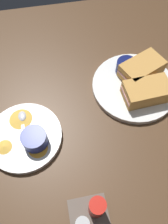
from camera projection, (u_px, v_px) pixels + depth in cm
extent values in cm
cube|color=#4C331E|center=(117.00, 118.00, 65.53)|extent=(110.00, 110.00, 3.00)
cylinder|color=silver|center=(134.00, 86.00, 68.44)|extent=(25.75, 25.75, 1.60)
cube|color=#C68C42|center=(147.00, 92.00, 63.61)|extent=(13.39, 8.29, 4.80)
cube|color=#DB938E|center=(147.00, 92.00, 63.61)|extent=(13.62, 7.70, 0.80)
cube|color=#C68C42|center=(142.00, 69.00, 67.78)|extent=(14.94, 12.10, 4.80)
cube|color=#DB938E|center=(142.00, 69.00, 67.78)|extent=(14.94, 11.64, 0.80)
cylinder|color=#0C144C|center=(126.00, 67.00, 68.59)|extent=(6.35, 6.35, 4.05)
cylinder|color=black|center=(127.00, 64.00, 67.18)|extent=(5.21, 5.21, 0.60)
cube|color=silver|center=(136.00, 95.00, 65.65)|extent=(1.10, 5.54, 0.40)
ellipsoid|color=silver|center=(130.00, 80.00, 68.14)|extent=(2.37, 3.32, 0.80)
cylinder|color=silver|center=(25.00, 137.00, 60.17)|extent=(20.39, 20.39, 1.60)
cylinder|color=navy|center=(35.00, 139.00, 56.75)|extent=(6.58, 6.58, 4.08)
cylinder|color=olive|center=(33.00, 137.00, 55.32)|extent=(5.39, 5.39, 0.60)
cube|color=silver|center=(24.00, 134.00, 59.40)|extent=(0.87, 5.51, 0.40)
ellipsoid|color=silver|center=(22.00, 116.00, 61.92)|extent=(2.24, 3.23, 0.80)
cone|color=gold|center=(38.00, 148.00, 57.35)|extent=(6.62, 6.62, 0.60)
cone|color=gold|center=(4.00, 147.00, 57.56)|extent=(4.61, 4.61, 0.60)
cone|color=gold|center=(21.00, 119.00, 61.64)|extent=(9.02, 9.02, 0.60)
cube|color=brown|center=(89.00, 217.00, 50.66)|extent=(9.00, 9.00, 1.00)
cylinder|color=red|center=(97.00, 207.00, 47.28)|extent=(3.60, 3.60, 8.50)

